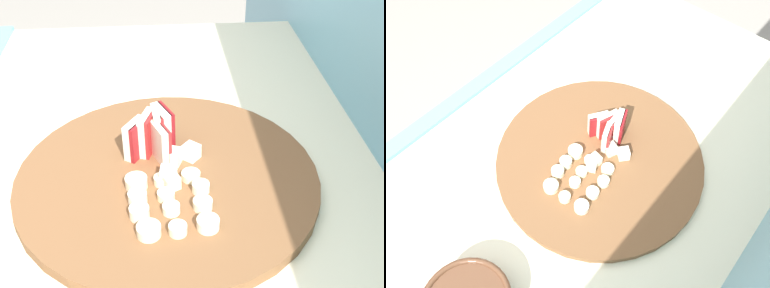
{
  "view_description": "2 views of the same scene",
  "coord_description": "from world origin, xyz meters",
  "views": [
    {
      "loc": [
        0.44,
        0.02,
        1.34
      ],
      "look_at": [
        -0.14,
        0.06,
        0.93
      ],
      "focal_mm": 46.35,
      "sensor_mm": 36.0,
      "label": 1
    },
    {
      "loc": [
        0.23,
        0.25,
        1.55
      ],
      "look_at": [
        -0.07,
        -0.01,
        0.95
      ],
      "focal_mm": 35.02,
      "sensor_mm": 36.0,
      "label": 2
    }
  ],
  "objects": [
    {
      "name": "banana_slice_rows",
      "position": [
        -0.03,
        0.02,
        0.91
      ],
      "size": [
        0.13,
        0.12,
        0.02
      ],
      "color": "beige",
      "rests_on": "cutting_board"
    },
    {
      "name": "apple_wedge_fan",
      "position": [
        -0.15,
        0.01,
        0.94
      ],
      "size": [
        0.08,
        0.07,
        0.06
      ],
      "color": "maroon",
      "rests_on": "cutting_board"
    },
    {
      "name": "tiled_countertop",
      "position": [
        0.0,
        -0.0,
        0.45
      ],
      "size": [
        1.35,
        0.68,
        0.9
      ],
      "color": "beige",
      "rests_on": "ground"
    },
    {
      "name": "cutting_board",
      "position": [
        -0.1,
        0.03,
        0.9
      ],
      "size": [
        0.42,
        0.42,
        0.02
      ],
      "primitive_type": "cylinder",
      "color": "brown",
      "rests_on": "tiled_countertop"
    },
    {
      "name": "apple_dice_pile",
      "position": [
        -0.1,
        0.04,
        0.92
      ],
      "size": [
        0.09,
        0.06,
        0.02
      ],
      "color": "white",
      "rests_on": "cutting_board"
    }
  ]
}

